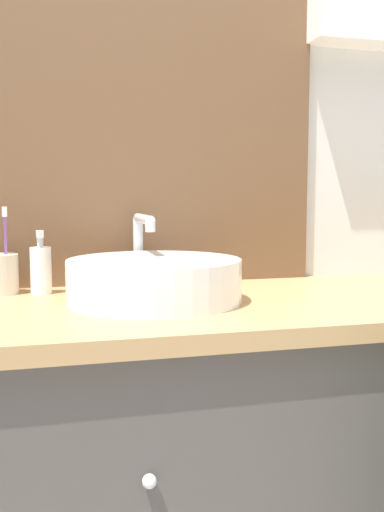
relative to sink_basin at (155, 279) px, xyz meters
The scene contains 5 objects.
wall_back 0.54m from the sink_basin, 50.55° to the left, with size 3.20×0.18×2.50m.
vanity_counter 0.52m from the sink_basin, ahead, with size 1.30×0.56×0.85m.
sink_basin is the anchor object (origin of this frame).
toothbrush_holder 0.36m from the sink_basin, 151.42° to the left, with size 0.08×0.08×0.20m.
soap_dispenser 0.28m from the sink_basin, 146.13° to the left, with size 0.05×0.05×0.14m.
Camera 1 is at (-0.45, -0.81, 1.07)m, focal length 40.00 mm.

